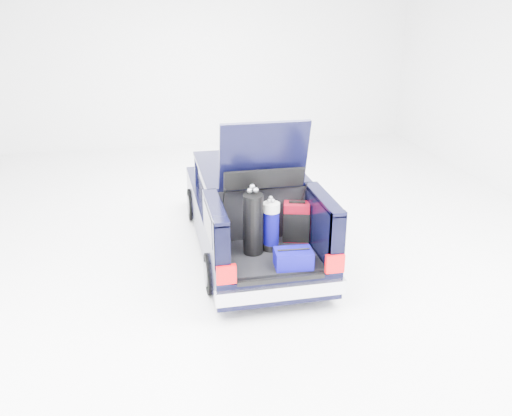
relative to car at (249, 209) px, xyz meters
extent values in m
plane|color=white|center=(0.00, -0.11, -0.67)|extent=(14.00, 14.00, 0.00)
cube|color=black|center=(0.00, 0.54, -0.17)|extent=(1.75, 3.00, 0.70)
cube|color=black|center=(0.00, 2.11, -0.27)|extent=(1.70, 0.30, 0.50)
cube|color=silver|center=(0.00, 2.25, -0.34)|extent=(1.72, 0.10, 0.22)
cube|color=black|center=(0.00, 0.04, 0.45)|extent=(1.55, 1.95, 0.54)
cube|color=black|center=(0.00, 0.04, 0.74)|extent=(1.62, 2.05, 0.06)
cube|color=black|center=(0.00, -1.61, -0.32)|extent=(1.75, 1.30, 0.40)
cube|color=black|center=(0.00, -1.59, -0.10)|extent=(1.32, 1.18, 0.05)
cube|color=black|center=(-0.78, -1.61, 0.30)|extent=(0.20, 1.30, 0.85)
cube|color=black|center=(0.78, -1.61, 0.30)|extent=(0.20, 1.30, 0.85)
cube|color=black|center=(-0.78, -1.61, 0.74)|extent=(0.20, 1.30, 0.06)
cube|color=black|center=(0.78, -1.61, 0.74)|extent=(0.20, 1.30, 0.06)
cube|color=black|center=(0.00, -0.99, 0.30)|extent=(1.36, 0.08, 0.84)
cube|color=silver|center=(0.00, -2.29, -0.29)|extent=(1.80, 0.12, 0.20)
cube|color=#B1070B|center=(-0.74, -2.26, 0.05)|extent=(0.26, 0.07, 0.26)
cube|color=#B1070B|center=(0.74, -2.26, 0.05)|extent=(0.26, 0.07, 0.26)
cube|color=black|center=(0.00, -2.25, -0.12)|extent=(1.20, 0.06, 0.06)
cube|color=black|center=(0.00, -1.16, 1.29)|extent=(1.28, 0.33, 1.03)
cube|color=black|center=(0.00, -1.12, 1.43)|extent=(0.95, 0.17, 0.54)
cylinder|color=black|center=(-0.82, 1.34, -0.36)|extent=(0.20, 0.62, 0.62)
cylinder|color=slate|center=(-0.82, 1.34, -0.36)|extent=(0.23, 0.36, 0.36)
cylinder|color=black|center=(0.82, 1.34, -0.36)|extent=(0.20, 0.62, 0.62)
cylinder|color=slate|center=(0.82, 1.34, -0.36)|extent=(0.23, 0.36, 0.36)
cylinder|color=black|center=(-0.82, -1.46, -0.36)|extent=(0.20, 0.62, 0.62)
cylinder|color=slate|center=(-0.82, -1.46, -0.36)|extent=(0.23, 0.36, 0.36)
cylinder|color=black|center=(0.82, -1.46, -0.36)|extent=(0.20, 0.62, 0.62)
cylinder|color=slate|center=(0.82, -1.46, -0.36)|extent=(0.23, 0.36, 0.36)
cube|color=#6B0311|center=(0.50, -1.19, 0.23)|extent=(0.43, 0.34, 0.60)
cube|color=black|center=(0.50, -1.19, 0.55)|extent=(0.25, 0.12, 0.03)
cube|color=black|center=(0.50, -1.30, 0.17)|extent=(0.39, 0.13, 0.46)
cylinder|color=black|center=(-0.23, -1.50, 0.39)|extent=(0.33, 0.38, 0.93)
cube|color=white|center=(-0.23, -1.38, 0.42)|extent=(0.11, 0.04, 0.33)
sphere|color=#99999E|center=(-0.27, -1.48, 0.89)|extent=(0.08, 0.08, 0.08)
sphere|color=#99999E|center=(-0.19, -1.53, 0.91)|extent=(0.08, 0.08, 0.08)
cylinder|color=black|center=(0.05, -1.42, -0.03)|extent=(0.27, 0.27, 0.09)
cylinder|color=#080467|center=(0.05, -1.42, 0.28)|extent=(0.25, 0.25, 0.52)
cylinder|color=white|center=(0.05, -1.42, 0.59)|extent=(0.27, 0.27, 0.13)
sphere|color=#99999E|center=(0.08, -1.40, 0.68)|extent=(0.06, 0.06, 0.06)
sphere|color=#99999E|center=(0.05, -1.38, 0.72)|extent=(0.06, 0.06, 0.06)
cube|color=#080467|center=(0.23, -2.01, 0.05)|extent=(0.54, 0.37, 0.25)
cylinder|color=black|center=(0.23, -2.01, 0.18)|extent=(0.45, 0.06, 0.03)
camera|label=1|loc=(-1.63, -8.38, 3.46)|focal=38.00mm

